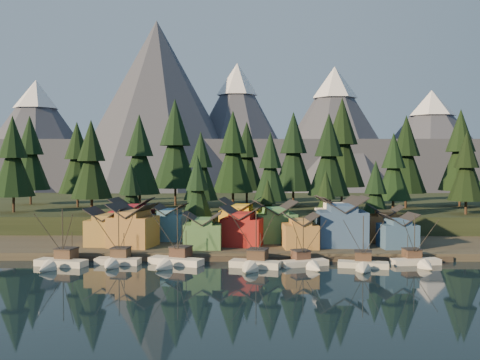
{
  "coord_description": "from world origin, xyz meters",
  "views": [
    {
      "loc": [
        -0.18,
        -88.78,
        19.53
      ],
      "look_at": [
        -1.56,
        30.0,
        15.38
      ],
      "focal_mm": 40.0,
      "sensor_mm": 36.0,
      "label": 1
    }
  ],
  "objects_px": {
    "house_front_1": "(133,224)",
    "house_back_0": "(132,218)",
    "boat_5": "(363,258)",
    "boat_6": "(418,255)",
    "house_front_0": "(107,226)",
    "boat_0": "(58,255)",
    "house_back_1": "(170,221)",
    "boat_3": "(254,255)",
    "boat_4": "(307,256)",
    "boat_1": "(116,253)",
    "boat_2": "(173,253)"
  },
  "relations": [
    {
      "from": "house_back_1",
      "to": "house_front_1",
      "type": "bearing_deg",
      "value": -115.67
    },
    {
      "from": "boat_5",
      "to": "boat_6",
      "type": "relative_size",
      "value": 1.02
    },
    {
      "from": "boat_5",
      "to": "house_back_1",
      "type": "bearing_deg",
      "value": 159.07
    },
    {
      "from": "house_front_1",
      "to": "house_back_0",
      "type": "bearing_deg",
      "value": 116.6
    },
    {
      "from": "boat_2",
      "to": "boat_5",
      "type": "distance_m",
      "value": 35.18
    },
    {
      "from": "boat_0",
      "to": "boat_6",
      "type": "bearing_deg",
      "value": 15.57
    },
    {
      "from": "house_front_1",
      "to": "house_front_0",
      "type": "bearing_deg",
      "value": 178.49
    },
    {
      "from": "boat_5",
      "to": "boat_0",
      "type": "bearing_deg",
      "value": -168.85
    },
    {
      "from": "house_front_1",
      "to": "boat_4",
      "type": "bearing_deg",
      "value": -8.47
    },
    {
      "from": "boat_4",
      "to": "house_front_1",
      "type": "height_order",
      "value": "house_front_1"
    },
    {
      "from": "boat_4",
      "to": "house_front_0",
      "type": "xyz_separation_m",
      "value": [
        -41.12,
        15.46,
        3.82
      ]
    },
    {
      "from": "boat_5",
      "to": "boat_2",
      "type": "bearing_deg",
      "value": -172.14
    },
    {
      "from": "boat_4",
      "to": "boat_3",
      "type": "bearing_deg",
      "value": 170.41
    },
    {
      "from": "boat_1",
      "to": "house_back_1",
      "type": "xyz_separation_m",
      "value": [
        6.92,
        22.34,
        3.62
      ]
    },
    {
      "from": "boat_0",
      "to": "house_back_0",
      "type": "relative_size",
      "value": 1.23
    },
    {
      "from": "boat_0",
      "to": "boat_2",
      "type": "xyz_separation_m",
      "value": [
        21.07,
        1.75,
        -0.02
      ]
    },
    {
      "from": "house_front_0",
      "to": "boat_2",
      "type": "bearing_deg",
      "value": -37.75
    },
    {
      "from": "boat_4",
      "to": "boat_6",
      "type": "height_order",
      "value": "boat_6"
    },
    {
      "from": "boat_1",
      "to": "boat_5",
      "type": "relative_size",
      "value": 1.06
    },
    {
      "from": "boat_3",
      "to": "boat_0",
      "type": "bearing_deg",
      "value": -165.41
    },
    {
      "from": "boat_2",
      "to": "boat_4",
      "type": "bearing_deg",
      "value": 19.43
    },
    {
      "from": "boat_0",
      "to": "house_front_1",
      "type": "relative_size",
      "value": 1.12
    },
    {
      "from": "house_front_1",
      "to": "house_back_1",
      "type": "distance_m",
      "value": 11.54
    },
    {
      "from": "boat_5",
      "to": "house_front_1",
      "type": "bearing_deg",
      "value": 173.01
    },
    {
      "from": "boat_2",
      "to": "house_back_1",
      "type": "relative_size",
      "value": 1.44
    },
    {
      "from": "boat_4",
      "to": "boat_0",
      "type": "bearing_deg",
      "value": 161.6
    },
    {
      "from": "boat_2",
      "to": "house_front_1",
      "type": "bearing_deg",
      "value": 149.56
    },
    {
      "from": "boat_1",
      "to": "house_front_1",
      "type": "relative_size",
      "value": 1.06
    },
    {
      "from": "boat_4",
      "to": "house_back_1",
      "type": "distance_m",
      "value": 37.45
    },
    {
      "from": "boat_0",
      "to": "boat_3",
      "type": "xyz_separation_m",
      "value": [
        36.24,
        -0.87,
        0.1
      ]
    },
    {
      "from": "boat_3",
      "to": "boat_6",
      "type": "relative_size",
      "value": 1.16
    },
    {
      "from": "house_back_1",
      "to": "boat_3",
      "type": "bearing_deg",
      "value": -45.37
    },
    {
      "from": "boat_2",
      "to": "house_back_0",
      "type": "bearing_deg",
      "value": 140.89
    },
    {
      "from": "house_back_0",
      "to": "boat_0",
      "type": "bearing_deg",
      "value": -107.23
    },
    {
      "from": "boat_0",
      "to": "boat_2",
      "type": "distance_m",
      "value": 21.15
    },
    {
      "from": "boat_1",
      "to": "boat_2",
      "type": "relative_size",
      "value": 0.93
    },
    {
      "from": "boat_2",
      "to": "house_back_0",
      "type": "xyz_separation_m",
      "value": [
        -12.3,
        21.86,
        4.28
      ]
    },
    {
      "from": "house_front_0",
      "to": "house_front_1",
      "type": "relative_size",
      "value": 0.82
    },
    {
      "from": "boat_4",
      "to": "house_back_0",
      "type": "distance_m",
      "value": 43.96
    },
    {
      "from": "boat_6",
      "to": "house_front_1",
      "type": "relative_size",
      "value": 0.98
    },
    {
      "from": "boat_4",
      "to": "house_front_0",
      "type": "bearing_deg",
      "value": 139.95
    },
    {
      "from": "boat_0",
      "to": "boat_4",
      "type": "bearing_deg",
      "value": 14.62
    },
    {
      "from": "boat_0",
      "to": "boat_6",
      "type": "height_order",
      "value": "boat_0"
    },
    {
      "from": "boat_1",
      "to": "boat_4",
      "type": "height_order",
      "value": "boat_1"
    },
    {
      "from": "boat_3",
      "to": "boat_4",
      "type": "relative_size",
      "value": 1.17
    },
    {
      "from": "boat_1",
      "to": "boat_2",
      "type": "bearing_deg",
      "value": 5.56
    },
    {
      "from": "boat_1",
      "to": "boat_5",
      "type": "distance_m",
      "value": 45.93
    },
    {
      "from": "boat_3",
      "to": "boat_4",
      "type": "height_order",
      "value": "boat_3"
    },
    {
      "from": "boat_0",
      "to": "boat_5",
      "type": "distance_m",
      "value": 56.17
    },
    {
      "from": "boat_6",
      "to": "house_front_0",
      "type": "distance_m",
      "value": 63.83
    }
  ]
}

